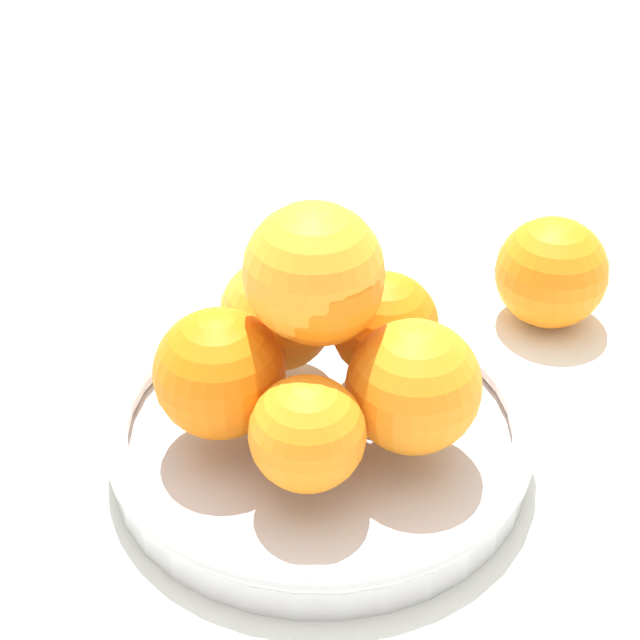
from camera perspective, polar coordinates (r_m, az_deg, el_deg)
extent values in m
plane|color=silver|center=(0.69, 0.00, -7.36)|extent=(4.00, 4.00, 0.00)
cylinder|color=silver|center=(0.68, 0.00, -6.68)|extent=(0.26, 0.26, 0.02)
torus|color=silver|center=(0.67, 0.00, -5.52)|extent=(0.27, 0.27, 0.01)
sphere|color=orange|center=(0.69, -2.30, 0.34)|extent=(0.07, 0.07, 0.07)
sphere|color=orange|center=(0.64, -5.39, -2.84)|extent=(0.08, 0.08, 0.08)
sphere|color=orange|center=(0.60, -0.68, -6.08)|extent=(0.07, 0.07, 0.07)
sphere|color=orange|center=(0.63, 5.01, -3.56)|extent=(0.08, 0.08, 0.08)
sphere|color=orange|center=(0.68, 3.46, -0.28)|extent=(0.07, 0.07, 0.07)
sphere|color=orange|center=(0.61, -0.43, 2.54)|extent=(0.08, 0.08, 0.08)
sphere|color=orange|center=(0.61, -0.03, 2.04)|extent=(0.07, 0.07, 0.07)
sphere|color=orange|center=(0.81, 12.24, 2.49)|extent=(0.08, 0.08, 0.08)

